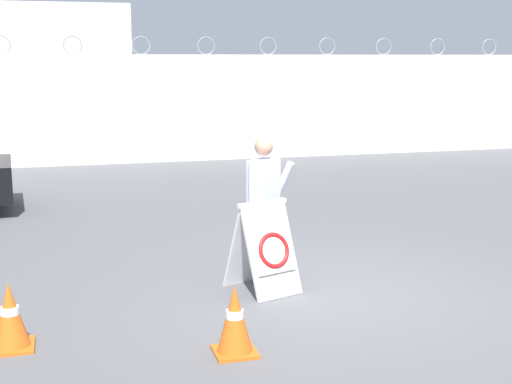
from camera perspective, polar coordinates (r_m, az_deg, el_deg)
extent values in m
plane|color=#5B5B5E|center=(8.34, 6.51, -8.10)|extent=(90.00, 90.00, 0.00)
cube|color=silver|center=(18.73, -6.48, 6.67)|extent=(36.00, 0.30, 2.75)
torus|color=gray|center=(18.48, -19.76, 11.01)|extent=(0.47, 0.03, 0.47)
torus|color=gray|center=(18.45, -14.46, 11.30)|extent=(0.47, 0.03, 0.47)
torus|color=gray|center=(18.57, -9.19, 11.49)|extent=(0.47, 0.03, 0.47)
torus|color=gray|center=(18.85, -4.02, 11.59)|extent=(0.47, 0.03, 0.47)
torus|color=gray|center=(19.26, 0.97, 11.59)|extent=(0.47, 0.03, 0.47)
torus|color=gray|center=(19.81, 5.72, 11.52)|extent=(0.47, 0.03, 0.47)
torus|color=gray|center=(20.48, 10.17, 11.38)|extent=(0.47, 0.03, 0.47)
torus|color=gray|center=(21.26, 14.32, 11.19)|extent=(0.47, 0.03, 0.47)
torus|color=gray|center=(22.14, 18.15, 10.96)|extent=(0.47, 0.03, 0.47)
cube|color=silver|center=(21.90, -19.05, 8.47)|extent=(6.46, 5.01, 4.07)
cube|color=white|center=(8.15, 1.23, -4.75)|extent=(0.71, 0.57, 1.03)
cube|color=white|center=(8.44, -0.23, -4.21)|extent=(0.71, 0.57, 1.03)
cube|color=white|center=(8.17, 0.49, -0.91)|extent=(0.64, 0.27, 0.05)
cube|color=white|center=(8.12, 1.39, -4.67)|extent=(0.56, 0.35, 0.50)
torus|color=red|center=(8.11, 1.44, -4.69)|extent=(0.46, 0.31, 0.41)
cylinder|color=#514C42|center=(8.72, 0.30, -4.33)|extent=(0.15, 0.15, 0.83)
cylinder|color=#514C42|center=(8.87, 0.91, -4.08)|extent=(0.15, 0.15, 0.83)
cube|color=silver|center=(8.63, 0.62, 0.53)|extent=(0.47, 0.45, 0.64)
sphere|color=tan|center=(8.56, 0.62, 3.65)|extent=(0.23, 0.23, 0.23)
cylinder|color=silver|center=(8.41, -0.32, 0.34)|extent=(0.09, 0.09, 0.61)
cylinder|color=silver|center=(8.81, 2.07, 0.64)|extent=(0.30, 0.31, 0.59)
cube|color=orange|center=(6.72, -1.70, -12.65)|extent=(0.39, 0.39, 0.03)
cone|color=orange|center=(6.60, -1.71, -10.03)|extent=(0.33, 0.33, 0.63)
cylinder|color=white|center=(6.59, -1.71, -9.78)|extent=(0.16, 0.16, 0.09)
cube|color=orange|center=(7.20, -18.94, -11.61)|extent=(0.41, 0.41, 0.03)
cone|color=orange|center=(7.09, -19.09, -9.22)|extent=(0.34, 0.34, 0.61)
cylinder|color=white|center=(7.08, -19.11, -8.99)|extent=(0.17, 0.17, 0.09)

